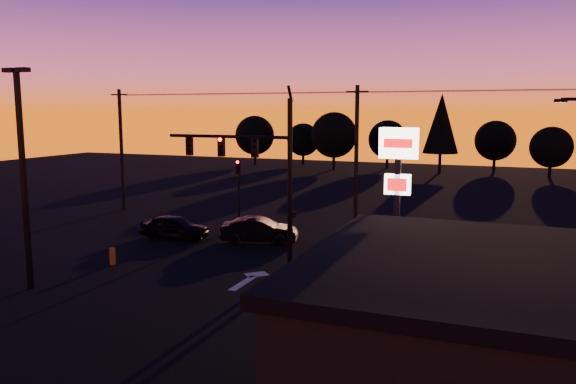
% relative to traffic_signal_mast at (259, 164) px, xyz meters
% --- Properties ---
extents(ground, '(120.00, 120.00, 0.00)m').
position_rel_traffic_signal_mast_xyz_m(ground, '(0.10, -3.99, -4.94)').
color(ground, black).
rests_on(ground, ground).
extents(lane_arrow, '(1.20, 3.10, 0.01)m').
position_rel_traffic_signal_mast_xyz_m(lane_arrow, '(0.60, -2.33, -4.93)').
color(lane_arrow, beige).
rests_on(lane_arrow, ground).
extents(traffic_signal_mast, '(6.79, 0.52, 8.58)m').
position_rel_traffic_signal_mast_xyz_m(traffic_signal_mast, '(0.00, 0.00, 0.00)').
color(traffic_signal_mast, black).
rests_on(traffic_signal_mast, ground).
extents(secondary_signal, '(0.30, 0.31, 4.35)m').
position_rel_traffic_signal_mast_xyz_m(secondary_signal, '(-4.90, 7.49, -2.07)').
color(secondary_signal, black).
rests_on(secondary_signal, ground).
extents(parking_lot_light, '(1.25, 0.30, 9.14)m').
position_rel_traffic_signal_mast_xyz_m(parking_lot_light, '(-7.40, -6.99, 0.33)').
color(parking_lot_light, black).
rests_on(parking_lot_light, ground).
extents(pylon_sign, '(1.50, 0.28, 6.80)m').
position_rel_traffic_signal_mast_xyz_m(pylon_sign, '(7.10, -2.49, -0.02)').
color(pylon_sign, black).
rests_on(pylon_sign, ground).
extents(utility_pole_0, '(1.40, 0.26, 9.00)m').
position_rel_traffic_signal_mast_xyz_m(utility_pole_0, '(-15.90, 10.01, -0.34)').
color(utility_pole_0, black).
rests_on(utility_pole_0, ground).
extents(utility_pole_1, '(1.40, 0.26, 9.00)m').
position_rel_traffic_signal_mast_xyz_m(utility_pole_1, '(2.10, 10.01, -0.34)').
color(utility_pole_1, black).
rests_on(utility_pole_1, ground).
extents(power_wires, '(36.00, 1.22, 0.07)m').
position_rel_traffic_signal_mast_xyz_m(power_wires, '(2.10, 10.01, 3.63)').
color(power_wires, black).
rests_on(power_wires, ground).
extents(bollard, '(0.28, 0.28, 0.83)m').
position_rel_traffic_signal_mast_xyz_m(bollard, '(-6.64, -2.69, -4.52)').
color(bollard, '#C67812').
rests_on(bollard, ground).
extents(tree_0, '(5.36, 5.36, 6.74)m').
position_rel_traffic_signal_mast_xyz_m(tree_0, '(-21.90, 46.01, -0.88)').
color(tree_0, black).
rests_on(tree_0, ground).
extents(tree_1, '(4.54, 4.54, 5.71)m').
position_rel_traffic_signal_mast_xyz_m(tree_1, '(-15.90, 49.01, -1.50)').
color(tree_1, black).
rests_on(tree_1, ground).
extents(tree_2, '(5.77, 5.78, 7.26)m').
position_rel_traffic_signal_mast_xyz_m(tree_2, '(-9.90, 44.01, -0.57)').
color(tree_2, black).
rests_on(tree_2, ground).
extents(tree_3, '(4.95, 4.95, 6.22)m').
position_rel_traffic_signal_mast_xyz_m(tree_3, '(-3.90, 48.01, -1.19)').
color(tree_3, black).
rests_on(tree_3, ground).
extents(tree_4, '(4.18, 4.18, 9.50)m').
position_rel_traffic_signal_mast_xyz_m(tree_4, '(3.10, 45.01, 0.99)').
color(tree_4, black).
rests_on(tree_4, ground).
extents(tree_5, '(4.95, 4.95, 6.22)m').
position_rel_traffic_signal_mast_xyz_m(tree_5, '(9.10, 50.01, -1.19)').
color(tree_5, black).
rests_on(tree_5, ground).
extents(tree_6, '(4.54, 4.54, 5.71)m').
position_rel_traffic_signal_mast_xyz_m(tree_6, '(15.10, 44.01, -1.50)').
color(tree_6, black).
rests_on(tree_6, ground).
extents(car_left, '(4.14, 1.90, 1.38)m').
position_rel_traffic_signal_mast_xyz_m(car_left, '(-7.00, 3.29, -4.25)').
color(car_left, black).
rests_on(car_left, ground).
extents(car_mid, '(4.59, 2.63, 1.43)m').
position_rel_traffic_signal_mast_xyz_m(car_mid, '(-1.93, 4.19, -4.22)').
color(car_mid, black).
rests_on(car_mid, ground).
extents(car_right, '(4.58, 3.31, 1.23)m').
position_rel_traffic_signal_mast_xyz_m(car_right, '(3.89, 5.88, -4.32)').
color(car_right, black).
rests_on(car_right, ground).
extents(suv_parked, '(3.61, 5.52, 1.41)m').
position_rel_traffic_signal_mast_xyz_m(suv_parked, '(8.99, -6.83, -4.23)').
color(suv_parked, black).
rests_on(suv_parked, ground).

